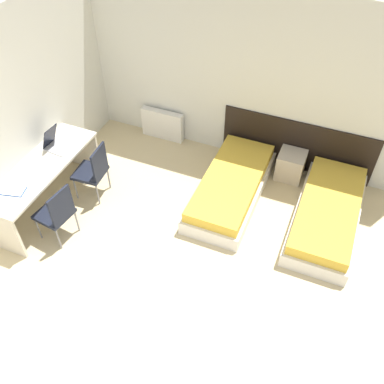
{
  "coord_description": "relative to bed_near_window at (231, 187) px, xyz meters",
  "views": [
    {
      "loc": [
        1.56,
        -1.7,
        4.58
      ],
      "look_at": [
        0.0,
        2.05,
        0.55
      ],
      "focal_mm": 40.0,
      "sensor_mm": 36.0,
      "label": 1
    }
  ],
  "objects": [
    {
      "name": "radiator",
      "position": [
        -1.56,
        0.93,
        0.08
      ],
      "size": [
        0.74,
        0.12,
        0.53
      ],
      "color": "silver",
      "rests_on": "ground_plane"
    },
    {
      "name": "nightstand",
      "position": [
        0.7,
        0.78,
        0.03
      ],
      "size": [
        0.4,
        0.4,
        0.44
      ],
      "color": "beige",
      "rests_on": "ground_plane"
    },
    {
      "name": "chair_near_laptop",
      "position": [
        -1.86,
        -0.72,
        0.3
      ],
      "size": [
        0.45,
        0.45,
        0.89
      ],
      "rotation": [
        0.0,
        0.0,
        0.07
      ],
      "color": "black",
      "rests_on": "ground_plane"
    },
    {
      "name": "ground_plane",
      "position": [
        -0.35,
        -2.71,
        -0.19
      ],
      "size": [
        20.0,
        20.0,
        0.0
      ],
      "primitive_type": "plane",
      "color": "beige"
    },
    {
      "name": "wall_left",
      "position": [
        -2.72,
        -0.84,
        1.16
      ],
      "size": [
        0.05,
        4.74,
        2.7
      ],
      "color": "silver",
      "rests_on": "ground_plane"
    },
    {
      "name": "laptop",
      "position": [
        -2.41,
        -0.75,
        0.63
      ],
      "size": [
        0.38,
        0.28,
        0.35
      ],
      "rotation": [
        0.0,
        0.0,
        -0.08
      ],
      "color": "silver",
      "rests_on": "desk"
    },
    {
      "name": "headboard_panel",
      "position": [
        0.7,
        1.01,
        0.25
      ],
      "size": [
        2.36,
        0.03,
        0.87
      ],
      "color": "black",
      "rests_on": "ground_plane"
    },
    {
      "name": "wall_back",
      "position": [
        -0.35,
        1.05,
        1.16
      ],
      "size": [
        5.68,
        0.05,
        2.7
      ],
      "color": "silver",
      "rests_on": "ground_plane"
    },
    {
      "name": "bed_near_window",
      "position": [
        0.0,
        0.0,
        0.0
      ],
      "size": [
        0.85,
        1.96,
        0.39
      ],
      "color": "silver",
      "rests_on": "ground_plane"
    },
    {
      "name": "bed_near_door",
      "position": [
        1.41,
        0.0,
        0.0
      ],
      "size": [
        0.85,
        1.96,
        0.39
      ],
      "color": "silver",
      "rests_on": "ground_plane"
    },
    {
      "name": "desk",
      "position": [
        -2.38,
        -1.17,
        0.39
      ],
      "size": [
        0.62,
        1.91,
        0.74
      ],
      "color": "beige",
      "rests_on": "ground_plane"
    },
    {
      "name": "open_notebook",
      "position": [
        -2.39,
        -1.69,
        0.56
      ],
      "size": [
        0.32,
        0.26,
        0.02
      ],
      "rotation": [
        0.0,
        0.0,
        0.24
      ],
      "color": "#1E4793",
      "rests_on": "desk"
    },
    {
      "name": "chair_near_notebook",
      "position": [
        -1.86,
        -1.61,
        0.3
      ],
      "size": [
        0.47,
        0.47,
        0.89
      ],
      "rotation": [
        0.0,
        0.0,
        -0.13
      ],
      "color": "black",
      "rests_on": "ground_plane"
    }
  ]
}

